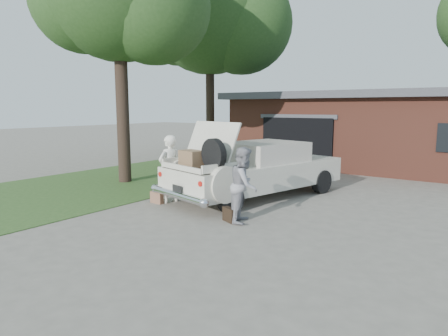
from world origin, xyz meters
The scene contains 9 objects.
ground centered at (0.00, 0.00, 0.00)m, with size 90.00×90.00×0.00m, color gray.
grass_strip centered at (-5.50, 3.00, 0.01)m, with size 6.00×16.00×0.02m, color #2D4C1E.
house centered at (0.98, 11.47, 1.67)m, with size 12.80×7.80×3.30m.
tree_back centered at (-6.88, 9.07, 7.31)m, with size 7.68×6.68×10.98m.
sedan centered at (-0.15, 2.40, 0.83)m, with size 3.48×6.00×2.26m.
woman_left centered at (-1.73, 0.40, 0.94)m, with size 0.69×0.45×1.88m, color white.
woman_right centered at (1.00, 0.00, 0.87)m, with size 0.85×0.66×1.74m, color #949298.
suitcase_left centered at (-1.94, 0.10, 0.16)m, with size 0.42×0.13×0.32m, color #92644A.
suitcase_right centered at (0.74, -0.21, 0.17)m, with size 0.43×0.14×0.33m, color black.
Camera 1 is at (5.88, -7.57, 2.63)m, focal length 32.00 mm.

